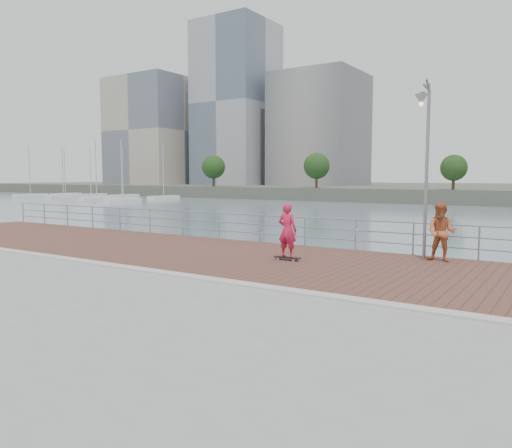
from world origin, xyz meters
The scene contains 11 objects.
water centered at (0.00, 0.00, -2.00)m, with size 400.00×400.00×0.00m, color slate.
seawall centered at (0.00, -5.00, -1.00)m, with size 40.00×24.00×2.00m, color gray.
brick_lane centered at (0.00, 3.60, 0.01)m, with size 40.00×6.80×0.02m, color brown.
curb centered at (0.00, 0.00, 0.03)m, with size 40.00×0.40×0.06m, color #B7B5AD.
guardrail centered at (0.00, 7.00, 0.69)m, with size 39.06×0.06×1.13m.
street_lamp centered at (3.57, 6.11, 3.83)m, with size 0.39×1.14×5.39m.
skateboard centered at (0.06, 3.71, 0.10)m, with size 0.86×0.23×0.10m.
skateboarder centered at (0.06, 3.71, 0.96)m, with size 0.63×0.41×1.72m, color #D61C44.
bystander centered at (4.18, 6.11, 0.93)m, with size 0.89×0.69×1.83m, color #BF6438.
shoreline_trees centered at (-2.05, 77.00, 4.43)m, with size 144.59×5.12×6.83m.
marina centered at (-79.23, 60.01, -1.48)m, with size 36.67×20.86×11.37m.
Camera 1 is at (7.74, -9.87, 2.65)m, focal length 35.00 mm.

